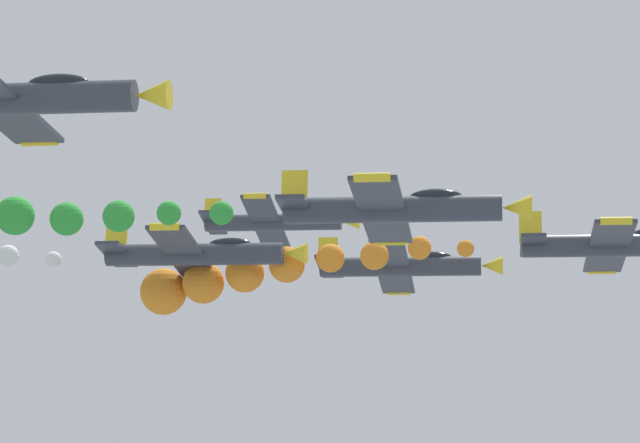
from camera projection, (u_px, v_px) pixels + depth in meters
name	position (u px, v px, depth m)	size (l,w,h in m)	color
airplane_lead	(621.00, 245.00, 64.95)	(9.48, 10.35, 2.86)	#333842
smoke_trail_lead	(237.00, 277.00, 69.08)	(4.36, 17.43, 3.72)	orange
airplane_left_inner	(403.00, 266.00, 75.47)	(9.38, 10.35, 3.13)	#333842
airplane_right_inner	(396.00, 209.00, 55.62)	(9.48, 10.35, 2.86)	#333842
airplane_left_outer	(198.00, 254.00, 67.59)	(9.39, 10.35, 3.09)	#333842
airplane_right_outer	(276.00, 222.00, 88.33)	(9.27, 10.35, 3.33)	#333842
airplane_trailing	(12.00, 98.00, 46.18)	(9.53, 10.35, 2.66)	#333842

